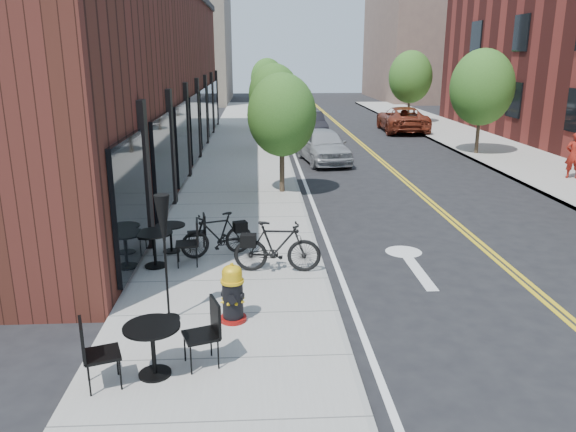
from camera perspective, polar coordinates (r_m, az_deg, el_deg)
name	(u,v)px	position (r m, az deg, el deg)	size (l,w,h in m)	color
ground	(339,317)	(10.09, 5.19, -10.16)	(120.00, 120.00, 0.00)	black
sidewalk_near	(240,187)	(19.46, -4.86, 2.98)	(4.00, 70.00, 0.12)	#9E9B93
building_near	(126,80)	(23.53, -16.11, 13.15)	(5.00, 28.00, 7.00)	#401D14
bg_building_left	(187,49)	(57.33, -10.18, 16.38)	(8.00, 14.00, 10.00)	#726656
bg_building_right	(427,39)	(61.48, 13.91, 17.07)	(10.00, 16.00, 12.00)	brown
tree_near_a	(282,115)	(18.06, -0.62, 10.21)	(2.20, 2.20, 3.81)	#382B1E
tree_near_b	(274,94)	(26.02, -1.43, 12.24)	(2.30, 2.30, 3.98)	#382B1E
tree_near_c	(270,88)	(34.01, -1.85, 12.83)	(2.10, 2.10, 3.67)	#382B1E
tree_near_d	(267,78)	(41.99, -2.12, 13.80)	(2.40, 2.40, 4.11)	#382B1E
tree_far_b	(482,87)	(26.91, 19.11, 12.25)	(2.80, 2.80, 4.62)	#382B1E
tree_far_c	(410,77)	(38.30, 12.33, 13.63)	(2.80, 2.80, 4.62)	#382B1E
fire_hydrant	(233,294)	(9.50, -5.65, -7.86)	(0.59, 0.59, 1.03)	maroon
bicycle_left	(217,235)	(12.53, -7.22, -1.89)	(0.46, 1.64, 0.99)	black
bicycle_right	(277,247)	(11.52, -1.09, -3.14)	(0.51, 1.80, 1.08)	black
bistro_set_a	(153,343)	(8.16, -13.57, -12.42)	(1.87, 1.05, 0.98)	black
bistro_set_b	(154,244)	(12.13, -13.43, -2.81)	(1.85, 0.86, 0.99)	black
bistro_set_c	(171,234)	(12.97, -11.83, -1.81)	(1.59, 0.78, 0.84)	black
patio_umbrella	(164,232)	(9.32, -12.51, -1.57)	(0.35, 0.35, 2.18)	black
parked_car_a	(323,145)	(24.13, 3.60, 7.17)	(1.72, 4.28, 1.46)	#9C9FA4
parked_car_b	(310,124)	(32.19, 2.24, 9.33)	(1.43, 4.11, 1.36)	black
parked_car_c	(289,112)	(39.01, 0.12, 10.55)	(1.95, 4.80, 1.39)	#A7A7AC
parked_car_far	(402,119)	(34.67, 11.53, 9.62)	(2.47, 5.35, 1.49)	maroon
pedestrian	(574,155)	(22.82, 27.07, 5.52)	(0.61, 0.40, 1.67)	maroon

